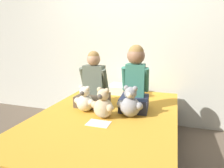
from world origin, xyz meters
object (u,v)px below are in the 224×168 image
(bed, at_px, (107,137))
(child_on_right, at_px, (135,81))
(teddy_bear_held_by_right_child, at_px, (130,104))
(pillow_at_headboard, at_px, (126,89))
(teddy_bear_between_children, at_px, (103,105))
(sign_card, at_px, (98,123))
(child_on_left, at_px, (93,84))
(teddy_bear_held_by_left_child, at_px, (85,101))

(bed, bearing_deg, child_on_right, 46.08)
(teddy_bear_held_by_right_child, height_order, pillow_at_headboard, teddy_bear_held_by_right_child)
(child_on_right, height_order, teddy_bear_between_children, child_on_right)
(child_on_right, distance_m, sign_card, 0.63)
(bed, relative_size, child_on_left, 3.26)
(pillow_at_headboard, bearing_deg, teddy_bear_held_by_left_child, -107.19)
(sign_card, bearing_deg, teddy_bear_between_children, 91.39)
(bed, distance_m, child_on_left, 0.61)
(child_on_left, bearing_deg, pillow_at_headboard, 68.55)
(teddy_bear_between_children, bearing_deg, teddy_bear_held_by_left_child, 173.02)
(child_on_left, height_order, teddy_bear_between_children, child_on_left)
(bed, height_order, child_on_right, child_on_right)
(teddy_bear_held_by_right_child, height_order, sign_card, teddy_bear_held_by_right_child)
(teddy_bear_held_by_left_child, xyz_separation_m, pillow_at_headboard, (0.25, 0.81, -0.06))
(child_on_left, distance_m, child_on_right, 0.49)
(bed, bearing_deg, teddy_bear_held_by_left_child, 178.62)
(teddy_bear_held_by_right_child, distance_m, sign_card, 0.38)
(child_on_right, height_order, pillow_at_headboard, child_on_right)
(child_on_right, relative_size, teddy_bear_between_children, 2.30)
(teddy_bear_between_children, relative_size, pillow_at_headboard, 0.63)
(pillow_at_headboard, height_order, sign_card, pillow_at_headboard)
(child_on_left, height_order, sign_card, child_on_left)
(child_on_left, xyz_separation_m, sign_card, (0.25, -0.49, -0.24))
(teddy_bear_between_children, relative_size, sign_card, 1.44)
(sign_card, bearing_deg, teddy_bear_held_by_right_child, 46.84)
(child_on_left, relative_size, teddy_bear_between_children, 2.05)
(sign_card, bearing_deg, pillow_at_headboard, 89.77)
(bed, bearing_deg, pillow_at_headboard, 90.00)
(bed, height_order, child_on_left, child_on_left)
(teddy_bear_between_children, bearing_deg, child_on_left, 141.18)
(child_on_right, distance_m, teddy_bear_held_by_right_child, 0.29)
(bed, bearing_deg, teddy_bear_held_by_right_child, 3.04)
(teddy_bear_held_by_right_child, bearing_deg, pillow_at_headboard, 108.62)
(child_on_right, xyz_separation_m, sign_card, (-0.24, -0.49, -0.31))
(pillow_at_headboard, bearing_deg, child_on_right, -67.84)
(teddy_bear_between_children, distance_m, pillow_at_headboard, 0.92)
(child_on_right, relative_size, teddy_bear_held_by_right_child, 2.21)
(teddy_bear_between_children, bearing_deg, pillow_at_headboard, 104.84)
(bed, height_order, sign_card, sign_card)
(child_on_right, xyz_separation_m, pillow_at_headboard, (-0.23, 0.58, -0.26))
(pillow_at_headboard, bearing_deg, bed, -90.00)
(teddy_bear_held_by_left_child, height_order, pillow_at_headboard, teddy_bear_held_by_left_child)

